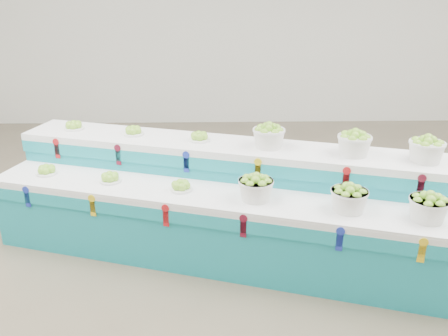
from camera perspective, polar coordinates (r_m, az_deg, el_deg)
The scene contains 15 objects.
ground at distance 4.46m, azimuth 7.50°, elevation -12.61°, with size 10.00×10.00×0.00m, color brown.
back_wall at distance 8.67m, azimuth 3.11°, elevation 18.44°, with size 10.00×10.00×0.00m, color silver.
display_stand at distance 4.55m, azimuth -0.00°, elevation -4.22°, with size 4.43×1.14×1.02m, color teal, non-canonical shape.
plate_lower_left at distance 4.96m, azimuth -20.79°, elevation -0.18°, with size 0.21×0.21×0.10m, color white.
plate_lower_mid at distance 4.59m, azimuth -13.70°, elevation -1.07°, with size 0.21×0.21×0.10m, color white.
plate_lower_right at distance 4.30m, azimuth -5.26°, elevation -2.11°, with size 0.21×0.21×0.10m, color white.
basket_lower_left at distance 4.09m, azimuth 3.90°, elevation -2.35°, with size 0.31×0.31×0.23m, color silver, non-canonical shape.
basket_lower_mid at distance 4.02m, azimuth 14.97°, elevation -3.53°, with size 0.31×0.31×0.23m, color silver, non-canonical shape.
basket_lower_right at distance 4.08m, azimuth 23.61°, elevation -4.35°, with size 0.31×0.31×0.23m, color silver, non-canonical shape.
plate_upper_left at distance 5.28m, azimuth -17.81°, elevation 4.99°, with size 0.21×0.21×0.10m, color white.
plate_upper_mid at distance 4.94m, azimuth -10.97°, elevation 4.52°, with size 0.21×0.21×0.10m, color white.
plate_upper_right at distance 4.67m, azimuth -3.02°, elevation 3.89°, with size 0.21×0.21×0.10m, color white.
basket_upper_left at distance 4.49m, azimuth 5.47°, elevation 3.92°, with size 0.31×0.31×0.23m, color silver, non-canonical shape.
basket_upper_mid at distance 4.42m, azimuth 15.56°, elevation 2.95°, with size 0.31×0.31×0.23m, color silver, non-canonical shape.
basket_upper_right at distance 4.47m, azimuth 23.41°, elevation 2.12°, with size 0.31×0.31×0.23m, color silver, non-canonical shape.
Camera 1 is at (-0.66, -3.63, 2.50)m, focal length 37.58 mm.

